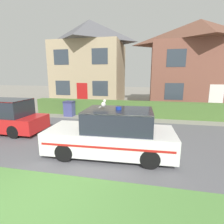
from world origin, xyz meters
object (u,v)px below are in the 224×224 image
(house_left, at_px, (90,62))
(house_right, at_px, (197,64))
(police_car, at_px, (112,134))
(cat, at_px, (104,104))
(wheelie_bin, at_px, (69,108))
(neighbour_car_near, at_px, (1,117))

(house_left, height_order, house_right, house_left)
(police_car, relative_size, cat, 16.34)
(police_car, bearing_deg, house_right, -116.75)
(house_right, bearing_deg, house_left, 178.31)
(police_car, distance_m, house_right, 13.05)
(house_left, xyz_separation_m, house_right, (10.01, -0.29, -0.32))
(police_car, xyz_separation_m, house_right, (5.29, 11.54, 3.01))
(house_left, bearing_deg, wheelie_bin, -84.78)
(police_car, distance_m, neighbour_car_near, 6.07)
(cat, xyz_separation_m, neighbour_car_near, (-5.64, 1.57, -1.07))
(house_right, bearing_deg, neighbour_car_near, -137.83)
(neighbour_car_near, xyz_separation_m, house_right, (11.19, 10.13, 3.02))
(cat, distance_m, neighbour_car_near, 5.95)
(police_car, relative_size, wheelie_bin, 4.31)
(police_car, height_order, neighbour_car_near, police_car)
(wheelie_bin, bearing_deg, police_car, -52.33)
(cat, bearing_deg, house_right, -12.33)
(house_left, bearing_deg, house_right, -1.69)
(neighbour_car_near, bearing_deg, house_left, -96.24)
(cat, relative_size, house_left, 0.03)
(cat, height_order, neighbour_car_near, cat)
(neighbour_car_near, height_order, wheelie_bin, neighbour_car_near)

